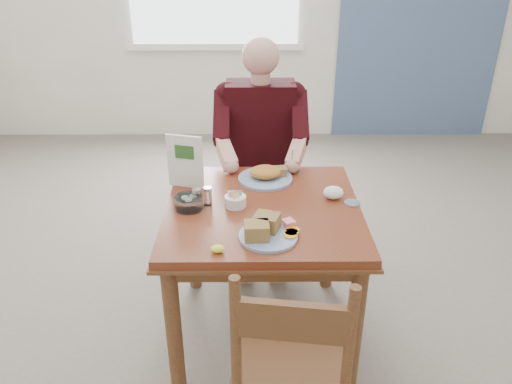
{
  "coord_description": "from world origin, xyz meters",
  "views": [
    {
      "loc": [
        -0.05,
        -2.04,
        1.86
      ],
      "look_at": [
        -0.03,
        0.0,
        0.82
      ],
      "focal_mm": 35.0,
      "sensor_mm": 36.0,
      "label": 1
    }
  ],
  "objects_px": {
    "chair_near": "(292,365)",
    "diner": "(260,139)",
    "near_plate": "(266,230)",
    "table": "(263,227)",
    "far_plate": "(266,175)",
    "chair_far": "(260,184)"
  },
  "relations": [
    {
      "from": "chair_near",
      "to": "diner",
      "type": "height_order",
      "value": "diner"
    },
    {
      "from": "near_plate",
      "to": "table",
      "type": "bearing_deg",
      "value": 91.46
    },
    {
      "from": "chair_near",
      "to": "far_plate",
      "type": "height_order",
      "value": "chair_near"
    },
    {
      "from": "chair_far",
      "to": "near_plate",
      "type": "bearing_deg",
      "value": -89.63
    },
    {
      "from": "chair_far",
      "to": "far_plate",
      "type": "xyz_separation_m",
      "value": [
        0.02,
        -0.51,
        0.3
      ]
    },
    {
      "from": "table",
      "to": "near_plate",
      "type": "xyz_separation_m",
      "value": [
        0.01,
        -0.27,
        0.14
      ]
    },
    {
      "from": "diner",
      "to": "near_plate",
      "type": "bearing_deg",
      "value": -89.6
    },
    {
      "from": "table",
      "to": "chair_far",
      "type": "bearing_deg",
      "value": 90.0
    },
    {
      "from": "diner",
      "to": "far_plate",
      "type": "distance_m",
      "value": 0.42
    },
    {
      "from": "diner",
      "to": "far_plate",
      "type": "height_order",
      "value": "diner"
    },
    {
      "from": "chair_near",
      "to": "near_plate",
      "type": "distance_m",
      "value": 0.54
    },
    {
      "from": "diner",
      "to": "far_plate",
      "type": "xyz_separation_m",
      "value": [
        0.02,
        -0.42,
        -0.03
      ]
    },
    {
      "from": "far_plate",
      "to": "table",
      "type": "bearing_deg",
      "value": -94.69
    },
    {
      "from": "table",
      "to": "near_plate",
      "type": "relative_size",
      "value": 3.35
    },
    {
      "from": "chair_far",
      "to": "far_plate",
      "type": "distance_m",
      "value": 0.59
    },
    {
      "from": "far_plate",
      "to": "chair_far",
      "type": "bearing_deg",
      "value": 92.61
    },
    {
      "from": "chair_near",
      "to": "near_plate",
      "type": "relative_size",
      "value": 3.46
    },
    {
      "from": "table",
      "to": "diner",
      "type": "height_order",
      "value": "diner"
    },
    {
      "from": "table",
      "to": "chair_near",
      "type": "distance_m",
      "value": 0.73
    },
    {
      "from": "chair_near",
      "to": "far_plate",
      "type": "bearing_deg",
      "value": 93.93
    },
    {
      "from": "chair_near",
      "to": "far_plate",
      "type": "xyz_separation_m",
      "value": [
        -0.07,
        1.0,
        0.3
      ]
    },
    {
      "from": "chair_near",
      "to": "near_plate",
      "type": "height_order",
      "value": "chair_near"
    }
  ]
}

